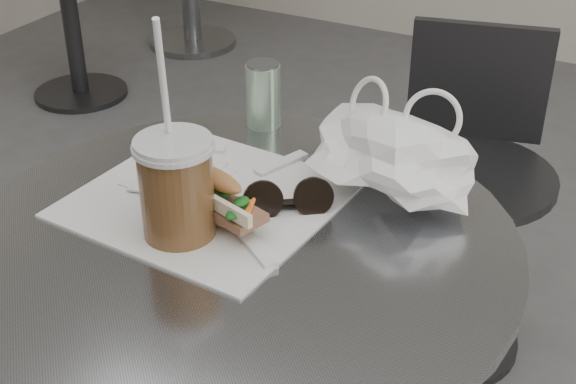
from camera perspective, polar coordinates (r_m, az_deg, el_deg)
The scene contains 9 objects.
chair_far at distance 1.90m, azimuth 12.13°, elevation -1.77°, with size 0.40×0.43×0.75m.
bg_chair at distance 3.24m, azimuth -15.66°, elevation 12.07°, with size 0.42×0.45×0.79m.
sandwich_paper at distance 1.16m, azimuth -5.79°, elevation -0.47°, with size 0.35×0.33×0.00m, color white.
banh_mi at distance 1.09m, azimuth -5.44°, elevation -0.27°, with size 0.23×0.14×0.07m.
iced_coffee at distance 1.05m, azimuth -7.94°, elevation 0.36°, with size 0.11×0.11×0.31m.
sunglasses at distance 1.11m, azimuth -0.00°, elevation -0.65°, with size 0.12×0.09×0.06m.
plastic_bag at distance 1.15m, azimuth 7.37°, elevation 2.53°, with size 0.23×0.18×0.12m, color white, non-canonical shape.
napkin_stack at distance 1.21m, azimuth -7.80°, elevation 1.02°, with size 0.14×0.14×0.01m.
drink_can at distance 1.34m, azimuth -1.78°, elevation 6.94°, with size 0.06×0.06×0.11m.
Camera 1 is at (0.48, -0.56, 1.34)m, focal length 50.00 mm.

